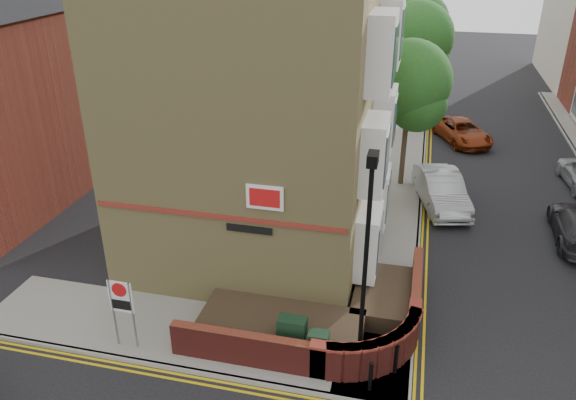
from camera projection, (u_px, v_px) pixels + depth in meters
The scene contains 21 objects.
ground at pixel (292, 391), 14.83m from camera, with size 120.00×120.00×0.00m, color black.
pavement_corner at pixel (190, 333), 16.86m from camera, with size 13.00×3.00×0.12m, color gray.
pavement_main at pixel (403, 168), 28.37m from camera, with size 2.00×32.00×0.12m, color gray.
kerb_side at pixel (169, 367), 15.55m from camera, with size 13.00×0.15×0.12m, color gray.
kerb_main_near at pixel (423, 170), 28.16m from camera, with size 0.15×32.00×0.12m, color gray.
yellow_lines_side at pixel (165, 375), 15.35m from camera, with size 13.00×0.28×0.01m, color gold.
yellow_lines_main at pixel (428, 171), 28.13m from camera, with size 0.28×32.00×0.01m, color gold.
corner_building at pixel (266, 79), 19.70m from camera, with size 8.95×10.40×13.60m.
garden_wall at pixel (311, 331), 17.02m from camera, with size 6.80×6.00×1.20m, color maroon, non-canonical shape.
lamppost at pixel (365, 267), 14.08m from camera, with size 0.25×0.50×6.30m.
utility_cabinet_large at pixel (292, 336), 15.72m from camera, with size 0.80×0.45×1.20m, color #163219.
utility_cabinet_small at pixel (318, 349), 15.31m from camera, with size 0.55×0.40×1.10m, color #163219.
bollard_near at pixel (371, 376), 14.51m from camera, with size 0.11×0.11×0.90m, color black.
bollard_far at pixel (396, 359), 15.08m from camera, with size 0.11×0.11×0.90m, color black.
zone_sign at pixel (121, 302), 15.60m from camera, with size 0.72×0.07×2.20m.
tree_near at pixel (410, 87), 24.63m from camera, with size 3.64×3.65×6.70m.
tree_mid at pixel (417, 43), 31.40m from camera, with size 4.03×4.03×7.42m.
tree_far at pixel (420, 26), 38.51m from camera, with size 3.81×3.81×7.00m.
traffic_light_assembly at pixel (421, 74), 34.95m from camera, with size 0.20×0.16×4.20m.
silver_car_near at pixel (441, 190), 24.35m from camera, with size 1.61×4.61×1.52m, color #9FA3A6.
red_car_main at pixel (462, 131), 31.80m from camera, with size 2.07×4.49×1.25m, color maroon.
Camera 1 is at (2.51, -10.84, 11.03)m, focal length 35.00 mm.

